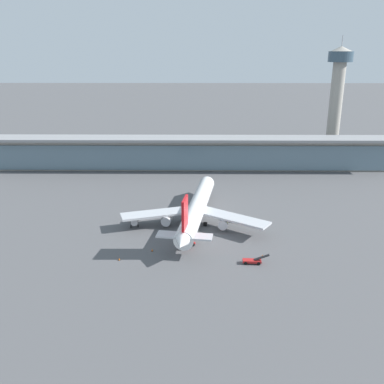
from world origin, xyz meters
The scene contains 11 objects.
ground_plane centered at (0.00, 0.00, 0.00)m, with size 1200.00×1200.00×0.00m, color #515154.
airliner_on_stand centered at (1.56, 12.40, 5.08)m, with size 46.13×60.52×16.14m.
service_truck_near_nose_red centered at (-1.01, -4.37, 0.81)m, with size 5.91×5.61×2.70m.
service_truck_under_wing_grey centered at (-18.19, 11.99, 1.71)m, with size 3.42×8.81×2.95m.
service_truck_mid_apron_yellow centered at (14.82, 14.27, 0.87)m, with size 3.14×3.29×2.05m.
service_truck_by_tail_red centered at (16.09, -13.98, 0.81)m, with size 6.87×2.15×2.70m.
terminal_building centered at (0.00, 76.76, 7.87)m, with size 183.60×12.80×15.20m.
control_tower centered at (72.02, 105.34, 32.41)m, with size 12.00×12.00×59.18m.
safety_cone_alpha centered at (-18.89, -12.49, 0.32)m, with size 0.62×0.62×0.70m.
safety_cone_bravo centered at (19.15, -10.25, 0.32)m, with size 0.62×0.62×0.70m.
safety_cone_charlie centered at (-10.72, -7.11, 0.32)m, with size 0.62×0.62×0.70m.
Camera 1 is at (1.21, -111.87, 52.80)m, focal length 39.50 mm.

